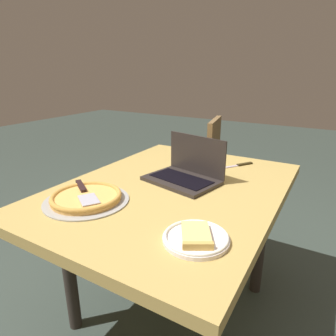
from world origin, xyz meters
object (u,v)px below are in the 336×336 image
object	(u,v)px
chair_near	(199,167)
dining_table	(173,201)
pizza_plate	(196,237)
laptop	(186,172)
pizza_tray	(86,197)
table_knife	(238,165)

from	to	relation	value
chair_near	dining_table	bearing A→B (deg)	16.52
dining_table	pizza_plate	bearing A→B (deg)	38.74
laptop	pizza_tray	distance (m)	0.50
laptop	chair_near	bearing A→B (deg)	-160.41
pizza_tray	chair_near	size ratio (longest dim) A/B	0.40
dining_table	table_knife	distance (m)	0.49
laptop	chair_near	size ratio (longest dim) A/B	0.44
laptop	chair_near	xyz separation A→B (m)	(-0.82, -0.29, -0.26)
table_knife	chair_near	world-z (taller)	chair_near
laptop	pizza_plate	world-z (taller)	laptop
laptop	chair_near	world-z (taller)	laptop
dining_table	laptop	xyz separation A→B (m)	(-0.10, 0.02, 0.12)
dining_table	laptop	world-z (taller)	laptop
pizza_tray	table_knife	bearing A→B (deg)	152.70
table_knife	chair_near	size ratio (longest dim) A/B	0.24
laptop	table_knife	distance (m)	0.39
dining_table	chair_near	distance (m)	0.97
laptop	pizza_tray	bearing A→B (deg)	-30.16
dining_table	pizza_plate	size ratio (longest dim) A/B	5.91
pizza_tray	table_knife	distance (m)	0.88
laptop	table_knife	xyz separation A→B (m)	(-0.36, 0.16, -0.04)
dining_table	pizza_plate	xyz separation A→B (m)	(0.37, 0.30, 0.09)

